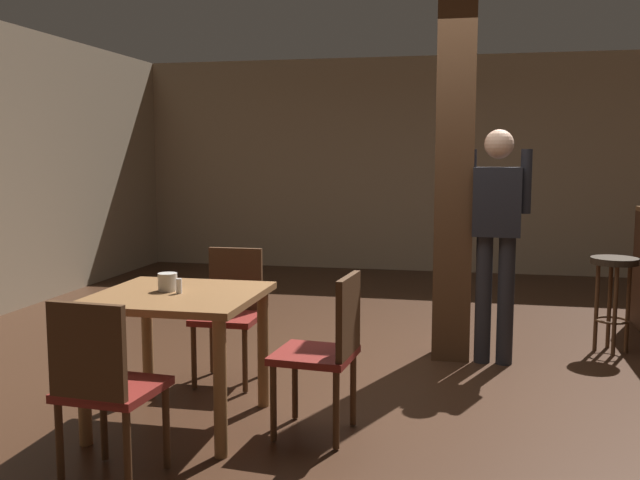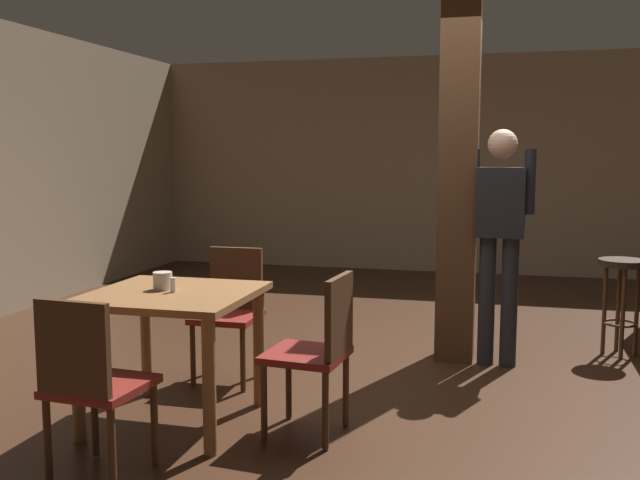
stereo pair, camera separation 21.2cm
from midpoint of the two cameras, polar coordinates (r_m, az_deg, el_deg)
The scene contains 11 objects.
ground_plane at distance 5.23m, azimuth 7.92°, elevation -10.36°, with size 10.80×10.80×0.00m, color #382114.
wall_back at distance 9.48m, azimuth 11.23°, elevation 5.89°, with size 8.00×0.10×2.80m, color gray.
pillar at distance 5.39m, azimuth 12.12°, elevation 5.21°, with size 0.28×0.28×2.80m, color #4C301C.
dining_table at distance 4.15m, azimuth -10.24°, elevation -5.93°, with size 0.90×0.90×0.77m.
chair_south at distance 3.49m, azimuth -16.22°, elevation -10.67°, with size 0.45×0.45×0.89m.
chair_north at distance 4.92m, azimuth -5.93°, elevation -5.31°, with size 0.43×0.43×0.89m.
chair_east at distance 3.91m, azimuth 1.48°, elevation -8.49°, with size 0.46×0.46×0.89m.
napkin_cup at distance 4.18m, azimuth -11.07°, elevation -3.22°, with size 0.11×0.11×0.10m, color beige.
salt_shaker at distance 4.09m, azimuth -10.22°, elevation -3.56°, with size 0.03×0.03×0.08m, color silver.
standing_person at distance 5.31m, azimuth 15.32°, elevation 0.79°, with size 0.47×0.22×1.72m.
bar_stool_near at distance 5.95m, azimuth 23.95°, elevation -3.19°, with size 0.36×0.36×0.75m.
Camera 2 is at (0.66, -4.94, 1.55)m, focal length 40.00 mm.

